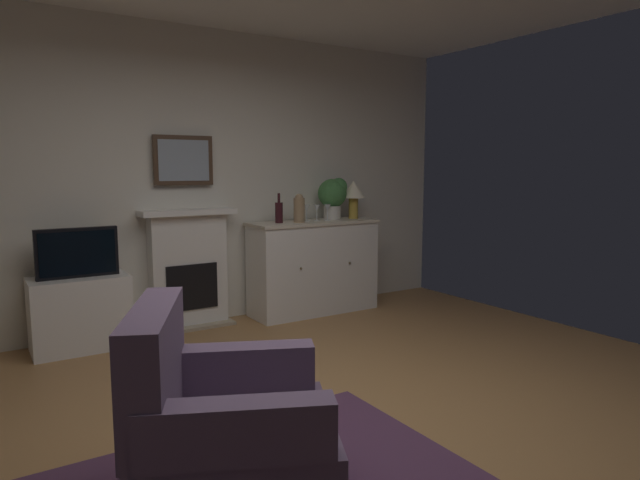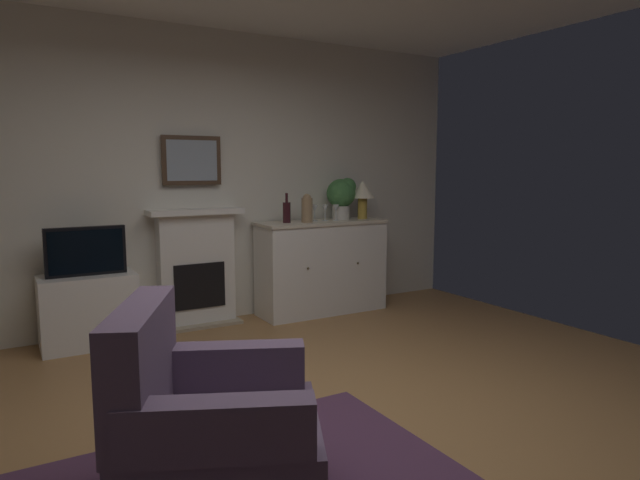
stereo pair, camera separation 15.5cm
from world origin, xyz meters
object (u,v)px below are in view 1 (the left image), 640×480
(wine_glass_center, at_px, (317,209))
(vase_decorative, at_px, (299,208))
(table_lamp, at_px, (353,192))
(armchair, at_px, (222,430))
(wine_glass_left, at_px, (307,209))
(tv_set, at_px, (77,253))
(fireplace_unit, at_px, (189,269))
(tv_cabinet, at_px, (80,313))
(sideboard_cabinet, at_px, (314,267))
(potted_plant_small, at_px, (333,195))
(framed_picture, at_px, (184,160))
(wine_glass_right, at_px, (328,208))
(wine_bottle, at_px, (279,212))

(wine_glass_center, height_order, vase_decorative, vase_decorative)
(table_lamp, distance_m, armchair, 3.83)
(table_lamp, height_order, wine_glass_left, table_lamp)
(wine_glass_center, relative_size, vase_decorative, 0.59)
(tv_set, bearing_deg, fireplace_unit, 10.77)
(tv_cabinet, relative_size, armchair, 0.71)
(wine_glass_center, bearing_deg, table_lamp, -0.79)
(sideboard_cabinet, bearing_deg, table_lamp, 0.00)
(sideboard_cabinet, distance_m, wine_glass_left, 0.60)
(sideboard_cabinet, bearing_deg, wine_glass_left, 158.26)
(table_lamp, bearing_deg, sideboard_cabinet, -180.00)
(table_lamp, xyz_separation_m, vase_decorative, (-0.69, -0.05, -0.14))
(table_lamp, distance_m, tv_set, 2.76)
(vase_decorative, relative_size, potted_plant_small, 0.65)
(framed_picture, relative_size, vase_decorative, 1.96)
(tv_set, bearing_deg, tv_cabinet, 90.00)
(wine_glass_right, xyz_separation_m, tv_set, (-2.38, 0.02, -0.26))
(table_lamp, relative_size, tv_set, 0.65)
(sideboard_cabinet, bearing_deg, vase_decorative, -165.73)
(fireplace_unit, relative_size, tv_cabinet, 1.47)
(wine_bottle, height_order, tv_cabinet, wine_bottle)
(wine_bottle, bearing_deg, framed_picture, 165.74)
(vase_decorative, bearing_deg, sideboard_cabinet, 14.27)
(wine_glass_left, bearing_deg, tv_set, -179.09)
(tv_cabinet, bearing_deg, tv_set, -90.00)
(wine_glass_right, bearing_deg, table_lamp, 4.09)
(framed_picture, relative_size, tv_cabinet, 0.73)
(armchair, bearing_deg, wine_glass_left, 52.71)
(sideboard_cabinet, height_order, potted_plant_small, potted_plant_small)
(tv_set, bearing_deg, sideboard_cabinet, 0.21)
(armchair, bearing_deg, fireplace_unit, 73.16)
(wine_bottle, bearing_deg, wine_glass_center, 0.39)
(wine_glass_left, height_order, vase_decorative, vase_decorative)
(sideboard_cabinet, bearing_deg, wine_glass_center, 8.06)
(fireplace_unit, bearing_deg, tv_cabinet, -170.55)
(vase_decorative, bearing_deg, wine_glass_left, 30.15)
(wine_glass_center, bearing_deg, potted_plant_small, 9.75)
(vase_decorative, xyz_separation_m, potted_plant_small, (0.47, 0.10, 0.12))
(table_lamp, relative_size, wine_glass_left, 2.42)
(fireplace_unit, height_order, tv_cabinet, fireplace_unit)
(wine_bottle, height_order, potted_plant_small, potted_plant_small)
(framed_picture, height_order, tv_set, framed_picture)
(wine_glass_right, height_order, tv_set, wine_glass_right)
(wine_glass_center, bearing_deg, wine_glass_right, -15.67)
(wine_glass_left, relative_size, tv_cabinet, 0.22)
(fireplace_unit, relative_size, armchair, 1.04)
(vase_decorative, bearing_deg, fireplace_unit, 167.89)
(tv_set, xyz_separation_m, armchair, (0.11, -2.66, -0.42))
(framed_picture, height_order, wine_glass_center, framed_picture)
(wine_glass_center, height_order, tv_set, wine_glass_center)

